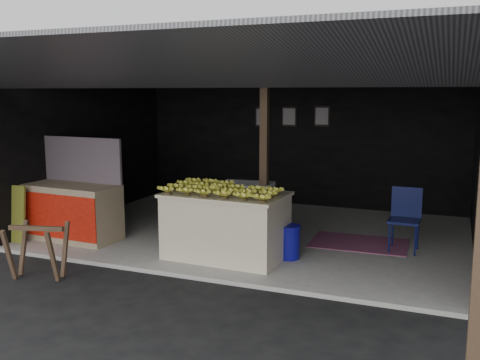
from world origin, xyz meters
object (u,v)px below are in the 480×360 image
at_px(water_barrel, 289,243).
at_px(plastic_chair, 405,213).
at_px(sawhorse, 37,246).
at_px(banana_table, 226,225).
at_px(white_crate, 247,211).
at_px(neighbor_stall, 72,209).

xyz_separation_m(water_barrel, plastic_chair, (1.50, 1.08, 0.33)).
xyz_separation_m(sawhorse, water_barrel, (2.85, 1.91, -0.16)).
height_order(banana_table, sawhorse, banana_table).
bearing_deg(sawhorse, banana_table, 24.78).
distance_m(white_crate, plastic_chair, 2.48).
xyz_separation_m(neighbor_stall, sawhorse, (0.76, -1.61, -0.10)).
bearing_deg(neighbor_stall, plastic_chair, 18.21).
relative_size(neighbor_stall, water_barrel, 3.59).
xyz_separation_m(white_crate, sawhorse, (-1.89, -2.69, -0.07)).
relative_size(neighbor_stall, sawhorse, 2.11).
xyz_separation_m(white_crate, neighbor_stall, (-2.64, -1.08, 0.03)).
bearing_deg(banana_table, neighbor_stall, -177.65).
distance_m(water_barrel, plastic_chair, 1.88).
bearing_deg(plastic_chair, white_crate, -171.47).
relative_size(neighbor_stall, plastic_chair, 1.73).
height_order(neighbor_stall, plastic_chair, neighbor_stall).
relative_size(sawhorse, plastic_chair, 0.82).
height_order(white_crate, water_barrel, white_crate).
bearing_deg(neighbor_stall, banana_table, 3.40).
distance_m(white_crate, sawhorse, 3.29).
height_order(water_barrel, plastic_chair, plastic_chair).
distance_m(neighbor_stall, water_barrel, 3.63).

